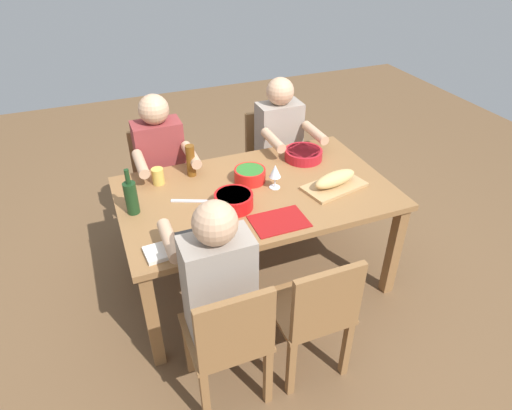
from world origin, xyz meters
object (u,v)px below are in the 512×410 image
chair_far_right (230,339)px  diner_near_left (281,142)px  wine_bottle (131,197)px  chair_near_right (160,177)px  cup_near_right (158,176)px  chair_far_center (315,312)px  cutting_board (334,186)px  wine_glass (275,172)px  diner_near_right (162,163)px  serving_bowl_greens (250,174)px  beer_bottle (191,161)px  serving_bowl_salad (234,200)px  serving_bowl_fruit (303,154)px  diner_far_right (217,282)px  napkin_stack (159,253)px  chair_near_left (271,156)px  dining_table (256,201)px  bread_loaf (335,179)px

chair_far_right → diner_near_left: bearing=-122.3°
wine_bottle → chair_near_right: bearing=-109.9°
wine_bottle → cup_near_right: wine_bottle is taller
chair_far_center → cutting_board: chair_far_center is taller
diner_near_left → chair_far_right: (0.95, 1.50, -0.21)m
wine_glass → cutting_board: bearing=158.4°
diner_near_left → wine_bottle: (1.23, 0.61, 0.15)m
diner_near_right → serving_bowl_greens: diner_near_right is taller
beer_bottle → serving_bowl_salad: bearing=106.3°
serving_bowl_fruit → wine_glass: bearing=39.1°
wine_glass → chair_far_right: bearing=54.2°
serving_bowl_salad → chair_far_center: bearing=105.0°
chair_far_right → diner_far_right: (-0.00, -0.18, 0.21)m
diner_near_right → napkin_stack: (0.23, 1.05, 0.05)m
serving_bowl_salad → cutting_board: bearing=177.7°
chair_far_right → wine_bottle: (0.29, -0.89, 0.37)m
beer_bottle → napkin_stack: beer_bottle is taller
chair_near_left → diner_near_left: (0.00, 0.18, 0.21)m
chair_far_right → wine_bottle: bearing=-72.0°
dining_table → wine_glass: 0.23m
beer_bottle → chair_near_left: bearing=-148.1°
serving_bowl_salad → cup_near_right: size_ratio=2.16×
serving_bowl_greens → napkin_stack: serving_bowl_greens is taller
diner_near_left → diner_far_right: size_ratio=1.00×
cutting_board → wine_glass: size_ratio=2.41×
dining_table → chair_far_right: size_ratio=2.02×
bread_loaf → wine_bottle: (1.24, -0.20, 0.04)m
chair_far_center → chair_far_right: 0.47m
serving_bowl_fruit → chair_near_left: bearing=-90.1°
serving_bowl_fruit → cup_near_right: (1.03, -0.05, 0.01)m
cup_near_right → wine_bottle: bearing=53.0°
chair_far_center → cup_near_right: 1.32m
chair_far_center → wine_bottle: size_ratio=2.93×
dining_table → wine_glass: size_ratio=10.36×
wine_bottle → napkin_stack: wine_bottle is taller
diner_near_right → bread_loaf: size_ratio=3.75×
diner_near_left → cutting_board: 0.81m
chair_far_right → wine_bottle: wine_bottle is taller
chair_near_left → cup_near_right: bearing=27.0°
dining_table → napkin_stack: bearing=29.0°
wine_bottle → diner_far_right: bearing=112.3°
serving_bowl_salad → wine_glass: bearing=-160.3°
serving_bowl_salad → bread_loaf: bearing=177.7°
diner_far_right → napkin_stack: 0.36m
beer_bottle → napkin_stack: (0.37, 0.73, -0.10)m
diner_near_left → serving_bowl_fruit: (0.00, 0.39, 0.08)m
bread_loaf → beer_bottle: (0.81, -0.49, 0.04)m
diner_near_right → chair_far_right: size_ratio=1.41×
chair_far_right → cutting_board: (-0.95, -0.69, 0.27)m
chair_near_right → diner_near_right: diner_near_right is taller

